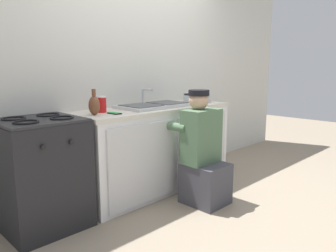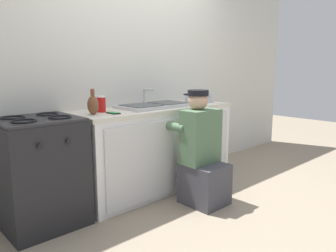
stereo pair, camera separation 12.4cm
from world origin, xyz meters
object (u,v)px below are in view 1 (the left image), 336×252
object	(u,v)px
stove_range	(42,174)
dish_rack_tray	(197,101)
sink_double_basin	(155,105)
vase_decorative	(94,105)
cell_phone	(114,113)
plumber_person	(203,157)
soda_cup_red	(102,104)

from	to	relation	value
stove_range	dish_rack_tray	xyz separation A→B (m)	(1.91, -0.04, 0.46)
sink_double_basin	vase_decorative	xyz separation A→B (m)	(-0.78, -0.06, 0.07)
sink_double_basin	cell_phone	xyz separation A→B (m)	(-0.61, -0.12, -0.01)
plumber_person	cell_phone	size ratio (longest dim) A/B	7.89
sink_double_basin	soda_cup_red	bearing A→B (deg)	176.48
cell_phone	plumber_person	bearing A→B (deg)	-36.41
dish_rack_tray	vase_decorative	world-z (taller)	vase_decorative
sink_double_basin	dish_rack_tray	bearing A→B (deg)	-3.73
plumber_person	stove_range	bearing A→B (deg)	155.25
plumber_person	soda_cup_red	size ratio (longest dim) A/B	7.26
stove_range	soda_cup_red	bearing A→B (deg)	3.73
dish_rack_tray	soda_cup_red	bearing A→B (deg)	176.37
stove_range	dish_rack_tray	bearing A→B (deg)	-1.20
dish_rack_tray	cell_phone	xyz separation A→B (m)	(-1.25, -0.08, -0.02)
plumber_person	cell_phone	world-z (taller)	plumber_person
stove_range	cell_phone	size ratio (longest dim) A/B	6.62
stove_range	plumber_person	bearing A→B (deg)	-24.75
stove_range	soda_cup_red	world-z (taller)	soda_cup_red
dish_rack_tray	vase_decorative	xyz separation A→B (m)	(-1.42, -0.01, 0.07)
sink_double_basin	plumber_person	bearing A→B (deg)	-84.05
plumber_person	dish_rack_tray	xyz separation A→B (m)	(0.58, 0.57, 0.46)
cell_phone	dish_rack_tray	bearing A→B (deg)	3.50
plumber_person	cell_phone	bearing A→B (deg)	143.59
dish_rack_tray	stove_range	bearing A→B (deg)	178.80
soda_cup_red	cell_phone	xyz separation A→B (m)	(0.03, -0.16, -0.07)
sink_double_basin	dish_rack_tray	world-z (taller)	sink_double_basin
dish_rack_tray	cell_phone	size ratio (longest dim) A/B	2.00
sink_double_basin	stove_range	distance (m)	1.34
sink_double_basin	soda_cup_red	xyz separation A→B (m)	(-0.63, 0.04, 0.06)
sink_double_basin	soda_cup_red	size ratio (longest dim) A/B	5.26
soda_cup_red	cell_phone	size ratio (longest dim) A/B	1.09
dish_rack_tray	cell_phone	bearing A→B (deg)	-176.50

